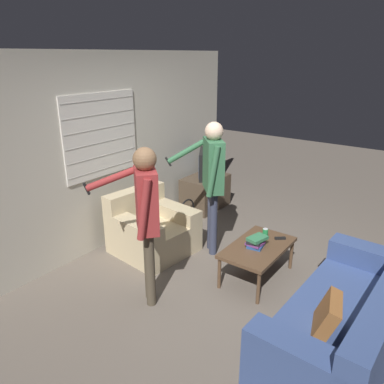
% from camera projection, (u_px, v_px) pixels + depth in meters
% --- Properties ---
extents(ground_plane, '(16.00, 16.00, 0.00)m').
position_uv_depth(ground_plane, '(237.00, 288.00, 4.26)').
color(ground_plane, '#665B51').
extents(wall_back, '(5.20, 0.08, 2.55)m').
position_uv_depth(wall_back, '(107.00, 152.00, 4.95)').
color(wall_back, '#BCB7A8').
rests_on(wall_back, ground_plane).
extents(couch_blue, '(1.98, 0.91, 0.84)m').
position_uv_depth(couch_blue, '(346.00, 325.00, 3.19)').
color(couch_blue, '#384C7F').
rests_on(couch_blue, ground_plane).
extents(armchair_beige, '(1.01, 1.00, 0.80)m').
position_uv_depth(armchair_beige, '(151.00, 229.00, 4.99)').
color(armchair_beige, '#C6B289').
rests_on(armchair_beige, ground_plane).
extents(coffee_table, '(0.95, 0.57, 0.42)m').
position_uv_depth(coffee_table, '(258.00, 249.00, 4.32)').
color(coffee_table, brown).
rests_on(coffee_table, ground_plane).
extents(tv_stand, '(0.81, 0.53, 0.56)m').
position_uv_depth(tv_stand, '(205.00, 192.00, 6.40)').
color(tv_stand, '#4C3D2D').
rests_on(tv_stand, ground_plane).
extents(tv, '(0.64, 0.51, 0.45)m').
position_uv_depth(tv, '(206.00, 164.00, 6.22)').
color(tv, black).
rests_on(tv, tv_stand).
extents(person_left_standing, '(0.52, 0.78, 1.69)m').
position_uv_depth(person_left_standing, '(146.00, 209.00, 3.68)').
color(person_left_standing, '#4C4233').
rests_on(person_left_standing, ground_plane).
extents(person_right_standing, '(0.52, 0.83, 1.74)m').
position_uv_depth(person_right_standing, '(212.00, 172.00, 4.68)').
color(person_right_standing, '#33384C').
rests_on(person_right_standing, ground_plane).
extents(book_stack, '(0.26, 0.21, 0.13)m').
position_uv_depth(book_stack, '(256.00, 242.00, 4.27)').
color(book_stack, '#284C89').
rests_on(book_stack, coffee_table).
extents(soda_can, '(0.07, 0.07, 0.13)m').
position_uv_depth(soda_can, '(265.00, 234.00, 4.47)').
color(soda_can, '#238E47').
rests_on(soda_can, coffee_table).
extents(spare_remote, '(0.11, 0.13, 0.02)m').
position_uv_depth(spare_remote, '(280.00, 238.00, 4.46)').
color(spare_remote, black).
rests_on(spare_remote, coffee_table).
extents(floor_fan, '(0.35, 0.20, 0.44)m').
position_uv_depth(floor_fan, '(187.00, 213.00, 5.70)').
color(floor_fan, black).
rests_on(floor_fan, ground_plane).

